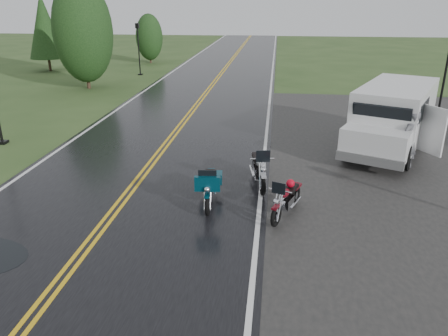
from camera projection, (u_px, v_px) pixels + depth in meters
name	position (u px, v px, depth m)	size (l,w,h in m)	color
ground	(100.00, 231.00, 10.60)	(120.00, 120.00, 0.00)	#2D471E
road	(184.00, 122.00, 19.84)	(8.00, 100.00, 0.04)	black
motorcycle_red	(276.00, 208.00, 10.54)	(0.68, 1.87, 1.11)	#580A13
motorcycle_teal	(207.00, 196.00, 11.06)	(0.74, 2.04, 1.21)	#05303D
motorcycle_silver	(263.00, 176.00, 12.20)	(0.79, 2.17, 1.28)	#929499
van_white	(351.00, 127.00, 14.79)	(2.30, 6.13, 2.41)	silver
person_at_van	(409.00, 141.00, 14.07)	(0.71, 0.47, 1.95)	#505156
lamp_post_far_left	(139.00, 49.00, 31.53)	(0.32, 0.32, 3.68)	black
lamp_post_far_right	(447.00, 64.00, 20.95)	(0.40, 0.40, 4.65)	black
tree_left_mid	(84.00, 43.00, 26.40)	(3.56, 3.56, 5.56)	#1E3D19
tree_left_far	(150.00, 42.00, 37.50)	(2.28, 2.28, 3.51)	#1E3D19
pine_left_far	(45.00, 34.00, 33.04)	(2.67, 2.67, 5.56)	#1E3D19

